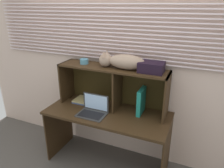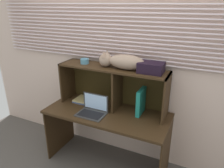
% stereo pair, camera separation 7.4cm
% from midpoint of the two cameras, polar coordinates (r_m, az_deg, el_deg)
% --- Properties ---
extents(back_panel_with_blinds, '(4.40, 0.08, 2.50)m').
position_cam_midpoint_polar(back_panel_with_blinds, '(2.63, 1.00, 5.93)').
color(back_panel_with_blinds, beige).
rests_on(back_panel_with_blinds, ground).
extents(desk, '(1.47, 0.63, 0.74)m').
position_cam_midpoint_polar(desk, '(2.59, -2.15, -10.40)').
color(desk, '#332212').
rests_on(desk, ground).
extents(hutch_shelf_unit, '(1.32, 0.32, 0.52)m').
position_cam_midpoint_polar(hutch_shelf_unit, '(2.53, -0.34, 1.13)').
color(hutch_shelf_unit, '#332212').
rests_on(hutch_shelf_unit, desk).
extents(cat, '(0.74, 0.19, 0.19)m').
position_cam_midpoint_polar(cat, '(2.37, 2.03, 6.09)').
color(cat, gray).
rests_on(cat, hutch_shelf_unit).
extents(laptop, '(0.33, 0.23, 0.22)m').
position_cam_midpoint_polar(laptop, '(2.49, -5.99, -7.02)').
color(laptop, '#313131').
rests_on(laptop, desk).
extents(binder_upright, '(0.05, 0.24, 0.30)m').
position_cam_midpoint_polar(binder_upright, '(2.46, 7.06, -4.63)').
color(binder_upright, '#1B7B6D').
rests_on(binder_upright, desk).
extents(book_stack, '(0.21, 0.23, 0.03)m').
position_cam_midpoint_polar(book_stack, '(2.82, -8.74, -4.32)').
color(book_stack, '#3B4D75').
rests_on(book_stack, desk).
extents(small_basket, '(0.10, 0.10, 0.06)m').
position_cam_midpoint_polar(small_basket, '(2.61, -8.35, 6.07)').
color(small_basket, teal).
rests_on(small_basket, hutch_shelf_unit).
extents(storage_box, '(0.27, 0.20, 0.11)m').
position_cam_midpoint_polar(storage_box, '(2.29, 9.72, 4.51)').
color(storage_box, black).
rests_on(storage_box, hutch_shelf_unit).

